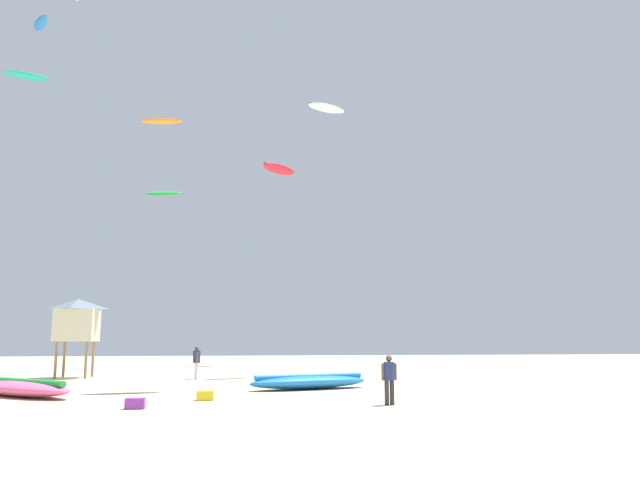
{
  "coord_description": "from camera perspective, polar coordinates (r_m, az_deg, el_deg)",
  "views": [
    {
      "loc": [
        -3.86,
        -13.22,
        2.1
      ],
      "look_at": [
        0.0,
        17.3,
        7.01
      ],
      "focal_mm": 34.34,
      "sensor_mm": 36.0,
      "label": 1
    }
  ],
  "objects": [
    {
      "name": "kite_aloft_8",
      "position": [
        41.39,
        -24.58,
        17.91
      ],
      "size": [
        1.61,
        2.03,
        0.5
      ],
      "color": "blue"
    },
    {
      "name": "kite_grounded_near",
      "position": [
        25.77,
        -1.0,
        -13.09
      ],
      "size": [
        5.37,
        3.06,
        0.67
      ],
      "color": "blue",
      "rests_on": "ground"
    },
    {
      "name": "kite_aloft_3",
      "position": [
        50.81,
        -3.85,
        6.62
      ],
      "size": [
        3.36,
        3.26,
        0.79
      ],
      "color": "red"
    },
    {
      "name": "kite_aloft_0",
      "position": [
        55.08,
        -25.72,
        13.62
      ],
      "size": [
        3.52,
        2.02,
        0.49
      ],
      "color": "#19B29E"
    },
    {
      "name": "person_foreground",
      "position": [
        19.93,
        6.46,
        -12.46
      ],
      "size": [
        0.51,
        0.35,
        1.55
      ],
      "rotation": [
        0.0,
        0.0,
        4.82
      ],
      "color": "#2D2D33",
      "rests_on": "ground"
    },
    {
      "name": "person_midground",
      "position": [
        32.35,
        -11.43,
        -10.89
      ],
      "size": [
        0.38,
        0.55,
        1.68
      ],
      "rotation": [
        0.0,
        0.0,
        3.35
      ],
      "color": "silver",
      "rests_on": "ground"
    },
    {
      "name": "kite_aloft_5",
      "position": [
        37.86,
        0.63,
        12.2
      ],
      "size": [
        2.59,
        1.66,
        0.46
      ],
      "color": "white"
    },
    {
      "name": "kite_aloft_2",
      "position": [
        46.57,
        -14.41,
        4.24
      ],
      "size": [
        2.79,
        1.38,
        0.6
      ],
      "color": "green"
    },
    {
      "name": "cooler_box",
      "position": [
        21.66,
        -10.66,
        -14.06
      ],
      "size": [
        0.56,
        0.36,
        0.32
      ],
      "primitive_type": "cube",
      "color": "yellow",
      "rests_on": "ground"
    },
    {
      "name": "kite_grounded_mid",
      "position": [
        25.04,
        -26.07,
        -12.28
      ],
      "size": [
        5.04,
        4.59,
        0.63
      ],
      "color": "#E5598C",
      "rests_on": "ground"
    },
    {
      "name": "gear_bag",
      "position": [
        19.61,
        -16.85,
        -14.38
      ],
      "size": [
        0.56,
        0.36,
        0.32
      ],
      "primitive_type": "cube",
      "color": "purple",
      "rests_on": "ground"
    },
    {
      "name": "lifeguard_tower",
      "position": [
        35.38,
        -21.68,
        -6.9
      ],
      "size": [
        2.3,
        2.3,
        4.15
      ],
      "color": "#8C704C",
      "rests_on": "ground"
    },
    {
      "name": "ground_plane",
      "position": [
        13.93,
        9.42,
        -17.63
      ],
      "size": [
        120.0,
        120.0,
        0.0
      ],
      "primitive_type": "plane",
      "color": "#C6B28C"
    },
    {
      "name": "kite_aloft_6",
      "position": [
        33.1,
        -14.55,
        10.66
      ],
      "size": [
        2.2,
        0.88,
        0.26
      ],
      "color": "orange"
    }
  ]
}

